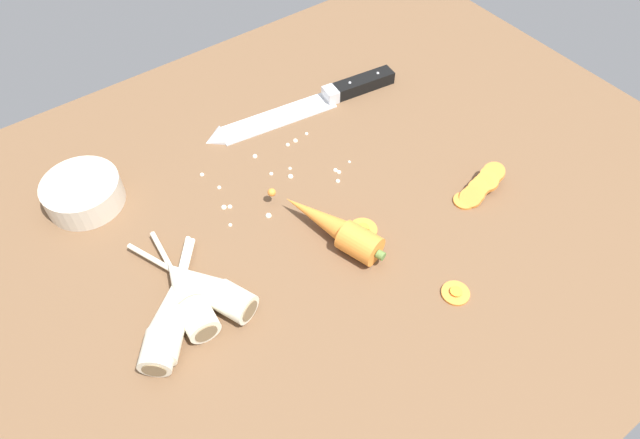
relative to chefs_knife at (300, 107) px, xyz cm
name	(u,v)px	position (x,y,z in cm)	size (l,w,h in cm)	color
ground_plane	(312,226)	(-12.00, -19.97, -2.65)	(120.00, 90.00, 4.00)	brown
chefs_knife	(300,107)	(0.00, 0.00, 0.00)	(34.84, 8.06, 4.18)	silver
whole_carrot	(333,228)	(-11.73, -24.53, 1.45)	(8.50, 18.85, 4.20)	orange
parsnip_front	(171,315)	(-35.56, -23.75, 1.33)	(13.27, 15.31, 4.00)	silver
parsnip_mid_left	(166,321)	(-36.39, -24.02, 1.33)	(14.03, 16.68, 4.00)	silver
parsnip_mid_right	(187,297)	(-32.81, -22.46, 1.33)	(4.93, 18.45, 4.00)	silver
parsnip_back	(208,287)	(-30.05, -22.77, 1.33)	(9.76, 19.43, 4.00)	silver
carrot_slice_stack	(480,187)	(10.65, -30.62, 0.56)	(9.28, 4.02, 3.40)	orange
carrot_slice_stray_near	(456,292)	(-4.57, -41.15, -0.29)	(3.66, 3.66, 0.70)	orange
carrot_slice_stray_mid	(363,229)	(-7.63, -26.10, -0.29)	(4.03, 4.03, 0.70)	orange
prep_bowl	(83,192)	(-36.61, 1.64, 1.50)	(11.00, 11.00, 4.00)	beige
mince_crumbs	(276,177)	(-11.85, -10.65, -0.29)	(21.71, 13.87, 0.87)	silver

